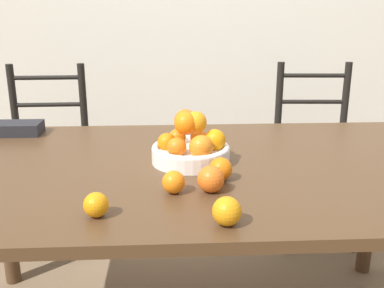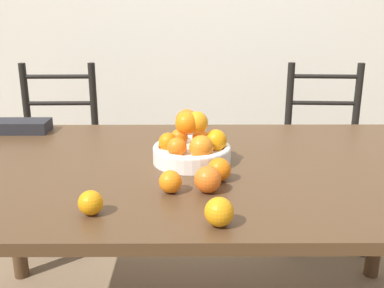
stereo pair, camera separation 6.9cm
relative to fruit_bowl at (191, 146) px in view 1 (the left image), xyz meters
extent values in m
cube|color=silver|center=(0.03, 1.60, 0.49)|extent=(8.00, 0.06, 2.60)
cube|color=#4C331E|center=(0.03, -0.02, -0.08)|extent=(1.89, 1.10, 0.03)
cylinder|color=#4C331E|center=(-0.84, 0.45, -0.45)|extent=(0.07, 0.07, 0.72)
cylinder|color=#4C331E|center=(0.89, 0.45, -0.45)|extent=(0.07, 0.07, 0.72)
cylinder|color=white|center=(0.00, 0.00, -0.03)|extent=(0.27, 0.27, 0.05)
torus|color=white|center=(0.00, 0.00, -0.01)|extent=(0.27, 0.27, 0.02)
sphere|color=orange|center=(0.08, 0.00, 0.02)|extent=(0.08, 0.08, 0.08)
sphere|color=orange|center=(0.03, 0.08, 0.01)|extent=(0.06, 0.06, 0.06)
sphere|color=orange|center=(-0.05, 0.07, 0.01)|extent=(0.06, 0.06, 0.06)
sphere|color=orange|center=(-0.08, 0.01, 0.01)|extent=(0.07, 0.07, 0.07)
sphere|color=orange|center=(-0.05, -0.06, 0.02)|extent=(0.07, 0.07, 0.07)
sphere|color=orange|center=(0.03, -0.07, 0.02)|extent=(0.08, 0.08, 0.08)
sphere|color=orange|center=(0.02, 0.00, 0.08)|extent=(0.08, 0.08, 0.08)
sphere|color=orange|center=(-0.02, 0.03, 0.08)|extent=(0.08, 0.08, 0.08)
sphere|color=orange|center=(-0.02, -0.01, 0.08)|extent=(0.08, 0.08, 0.08)
sphere|color=orange|center=(-0.06, -0.27, -0.03)|extent=(0.07, 0.07, 0.07)
sphere|color=orange|center=(0.08, -0.18, -0.02)|extent=(0.07, 0.07, 0.07)
sphere|color=orange|center=(0.04, -0.27, -0.02)|extent=(0.08, 0.08, 0.08)
sphere|color=orange|center=(-0.27, -0.42, -0.03)|extent=(0.07, 0.07, 0.07)
sphere|color=orange|center=(0.07, -0.48, -0.02)|extent=(0.07, 0.07, 0.07)
cylinder|color=black|center=(-0.92, 0.63, -0.59)|extent=(0.04, 0.04, 0.44)
cylinder|color=black|center=(-0.54, 0.64, -0.59)|extent=(0.04, 0.04, 0.44)
cylinder|color=black|center=(-0.93, 0.99, -0.32)|extent=(0.04, 0.04, 0.98)
cylinder|color=black|center=(-0.55, 1.00, -0.32)|extent=(0.04, 0.04, 0.98)
cube|color=black|center=(-0.74, 0.82, -0.35)|extent=(0.43, 0.41, 0.04)
cylinder|color=black|center=(-0.74, 1.00, -0.21)|extent=(0.38, 0.03, 0.02)
cylinder|color=black|center=(-0.74, 1.00, -0.06)|extent=(0.38, 0.03, 0.02)
cylinder|color=black|center=(-0.74, 1.00, 0.09)|extent=(0.38, 0.03, 0.02)
cylinder|color=black|center=(0.54, 0.65, -0.59)|extent=(0.04, 0.04, 0.44)
cylinder|color=black|center=(0.92, 0.63, -0.59)|extent=(0.04, 0.04, 0.44)
cylinder|color=black|center=(0.56, 1.01, -0.32)|extent=(0.04, 0.04, 0.98)
cylinder|color=black|center=(0.94, 0.99, -0.32)|extent=(0.04, 0.04, 0.98)
cube|color=black|center=(0.74, 0.82, -0.35)|extent=(0.44, 0.42, 0.04)
cylinder|color=black|center=(0.75, 1.00, -0.21)|extent=(0.38, 0.05, 0.02)
cylinder|color=black|center=(0.75, 1.00, -0.06)|extent=(0.38, 0.05, 0.02)
cylinder|color=black|center=(0.75, 1.00, 0.09)|extent=(0.38, 0.05, 0.02)
cube|color=#232328|center=(-0.74, 0.40, -0.03)|extent=(0.24, 0.12, 0.05)
camera|label=1|loc=(-0.08, -1.49, 0.46)|focal=42.00mm
camera|label=2|loc=(-0.01, -1.50, 0.46)|focal=42.00mm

